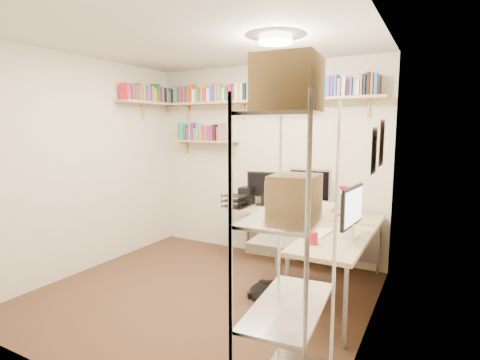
% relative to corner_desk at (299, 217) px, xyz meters
% --- Properties ---
extents(ground, '(3.20, 3.20, 0.00)m').
position_rel_corner_desk_xyz_m(ground, '(-0.69, -0.95, -0.69)').
color(ground, '#40281B').
rests_on(ground, ground).
extents(room_shell, '(3.24, 3.04, 2.52)m').
position_rel_corner_desk_xyz_m(room_shell, '(-0.69, -0.95, 0.86)').
color(room_shell, beige).
rests_on(room_shell, ground).
extents(wall_shelves, '(3.12, 1.09, 0.80)m').
position_rel_corner_desk_xyz_m(wall_shelves, '(-1.11, 0.35, 1.34)').
color(wall_shelves, tan).
rests_on(wall_shelves, ground).
extents(corner_desk, '(1.86, 1.77, 1.21)m').
position_rel_corner_desk_xyz_m(corner_desk, '(0.00, 0.00, 0.00)').
color(corner_desk, tan).
rests_on(corner_desk, ground).
extents(office_chair, '(0.59, 0.61, 1.13)m').
position_rel_corner_desk_xyz_m(office_chair, '(0.00, -0.55, -0.21)').
color(office_chair, black).
rests_on(office_chair, ground).
extents(wire_rack, '(0.46, 0.83, 2.03)m').
position_rel_corner_desk_xyz_m(wire_rack, '(0.67, -2.07, 0.72)').
color(wire_rack, silver).
rests_on(wire_rack, ground).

